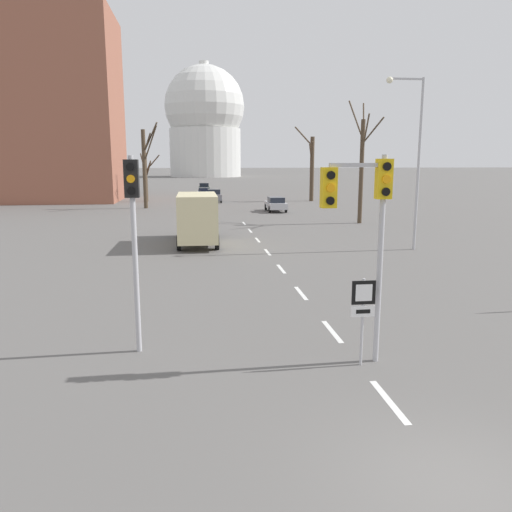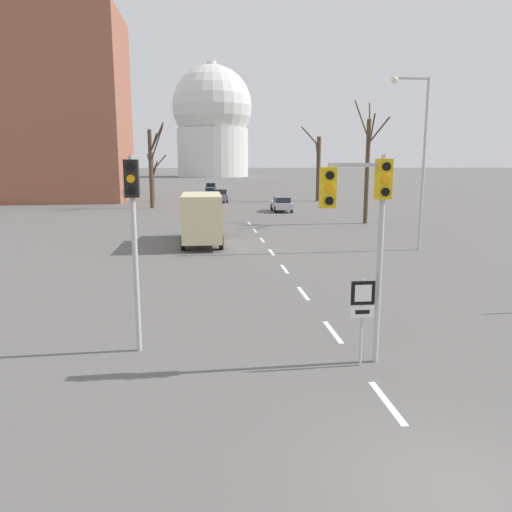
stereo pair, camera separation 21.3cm
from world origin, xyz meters
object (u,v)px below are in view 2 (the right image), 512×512
at_px(street_lamp_right, 419,148).
at_px(sedan_near_left, 220,196).
at_px(traffic_signal_near_left, 133,218).
at_px(route_sign_post, 362,308).
at_px(sedan_mid_centre, 211,188).
at_px(sedan_near_right, 210,193).
at_px(sedan_far_left, 282,204).
at_px(delivery_truck, 202,217).
at_px(traffic_signal_centre_tall, 364,208).

bearing_deg(street_lamp_right, sedan_near_left, 105.26).
xyz_separation_m(traffic_signal_near_left, route_sign_post, (5.66, -1.64, -2.11)).
bearing_deg(route_sign_post, sedan_near_left, 91.80).
bearing_deg(sedan_mid_centre, sedan_near_right, -91.20).
xyz_separation_m(route_sign_post, sedan_far_left, (4.20, 39.16, -0.74)).
relative_size(route_sign_post, delivery_truck, 0.31).
height_order(traffic_signal_near_left, street_lamp_right, street_lamp_right).
bearing_deg(sedan_mid_centre, traffic_signal_centre_tall, -87.95).
bearing_deg(sedan_far_left, traffic_signal_centre_tall, -96.15).
bearing_deg(sedan_mid_centre, route_sign_post, -87.95).
bearing_deg(route_sign_post, delivery_truck, 101.40).
height_order(traffic_signal_centre_tall, traffic_signal_near_left, traffic_signal_centre_tall).
bearing_deg(sedan_near_left, sedan_mid_centre, 92.75).
xyz_separation_m(street_lamp_right, sedan_near_right, (-10.96, 43.41, -5.05)).
bearing_deg(route_sign_post, sedan_near_right, 92.64).
bearing_deg(delivery_truck, sedan_near_right, 88.27).
relative_size(route_sign_post, sedan_far_left, 0.51).
distance_m(route_sign_post, street_lamp_right, 18.40).
bearing_deg(sedan_near_right, sedan_far_left, -71.01).
height_order(sedan_near_left, sedan_mid_centre, sedan_mid_centre).
relative_size(traffic_signal_centre_tall, delivery_truck, 0.73).
xyz_separation_m(street_lamp_right, sedan_far_left, (-4.03, 23.26, -5.01)).
bearing_deg(traffic_signal_centre_tall, sedan_mid_centre, 92.05).
height_order(traffic_signal_centre_tall, sedan_near_left, traffic_signal_centre_tall).
distance_m(street_lamp_right, sedan_mid_centre, 55.57).
relative_size(street_lamp_right, sedan_far_left, 2.19).
distance_m(traffic_signal_centre_tall, route_sign_post, 2.45).
distance_m(traffic_signal_centre_tall, sedan_near_right, 59.25).
relative_size(traffic_signal_near_left, sedan_near_left, 1.19).
xyz_separation_m(route_sign_post, delivery_truck, (-3.94, 19.51, 0.19)).
distance_m(street_lamp_right, sedan_near_right, 45.05).
bearing_deg(sedan_near_right, sedan_near_left, -81.37).
relative_size(traffic_signal_centre_tall, sedan_far_left, 1.19).
bearing_deg(traffic_signal_near_left, traffic_signal_centre_tall, -14.19).
distance_m(sedan_near_left, sedan_mid_centre, 18.16).
xyz_separation_m(route_sign_post, sedan_mid_centre, (-2.51, 70.19, -0.68)).
height_order(street_lamp_right, sedan_near_right, street_lamp_right).
xyz_separation_m(traffic_signal_centre_tall, sedan_far_left, (4.20, 38.95, -3.17)).
bearing_deg(traffic_signal_centre_tall, sedan_near_right, 92.65).
distance_m(traffic_signal_near_left, route_sign_post, 6.26).
bearing_deg(street_lamp_right, delivery_truck, 163.44).
bearing_deg(sedan_far_left, traffic_signal_near_left, -104.72).
relative_size(sedan_near_right, sedan_far_left, 0.90).
distance_m(street_lamp_right, delivery_truck, 13.33).
bearing_deg(traffic_signal_near_left, delivery_truck, 84.49).
relative_size(sedan_near_left, delivery_truck, 0.61).
height_order(traffic_signal_near_left, sedan_mid_centre, traffic_signal_near_left).
height_order(sedan_far_left, delivery_truck, delivery_truck).
relative_size(traffic_signal_centre_tall, sedan_near_right, 1.33).
distance_m(sedan_mid_centre, sedan_far_left, 31.75).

